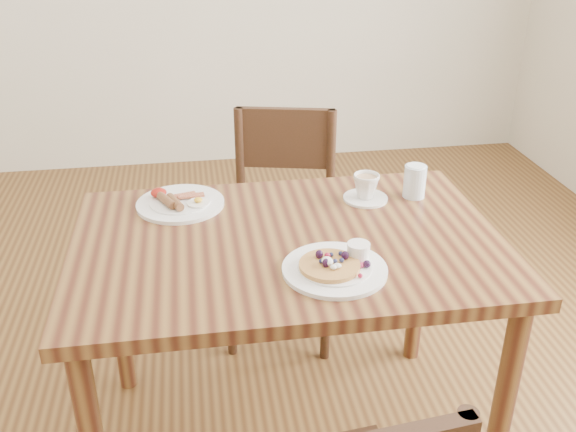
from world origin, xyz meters
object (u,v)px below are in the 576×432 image
object	(u,v)px
water_glass	(415,181)
chair_far	(283,215)
dining_table	(288,268)
breakfast_plate	(179,202)
pancake_plate	(336,266)
teacup_saucer	(366,188)

from	to	relation	value
water_glass	chair_far	bearing A→B (deg)	129.17
dining_table	chair_far	bearing A→B (deg)	82.84
breakfast_plate	water_glass	xyz separation A→B (m)	(0.74, -0.05, 0.04)
dining_table	pancake_plate	xyz separation A→B (m)	(0.09, -0.19, 0.11)
breakfast_plate	teacup_saucer	xyz separation A→B (m)	(0.58, -0.05, 0.03)
pancake_plate	water_glass	xyz separation A→B (m)	(0.34, 0.40, 0.04)
breakfast_plate	chair_far	bearing A→B (deg)	45.55
dining_table	water_glass	distance (m)	0.51
teacup_saucer	water_glass	xyz separation A→B (m)	(0.16, -0.00, 0.01)
pancake_plate	breakfast_plate	size ratio (longest dim) A/B	1.00
pancake_plate	breakfast_plate	bearing A→B (deg)	131.38
pancake_plate	water_glass	distance (m)	0.53
teacup_saucer	water_glass	world-z (taller)	water_glass
pancake_plate	teacup_saucer	distance (m)	0.44
chair_far	breakfast_plate	world-z (taller)	chair_far
dining_table	breakfast_plate	xyz separation A→B (m)	(-0.30, 0.26, 0.11)
chair_far	breakfast_plate	xyz separation A→B (m)	(-0.38, -0.39, 0.27)
dining_table	breakfast_plate	distance (m)	0.41
water_glass	breakfast_plate	bearing A→B (deg)	176.27
teacup_saucer	water_glass	distance (m)	0.16
pancake_plate	water_glass	size ratio (longest dim) A/B	2.60
chair_far	water_glass	size ratio (longest dim) A/B	8.49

